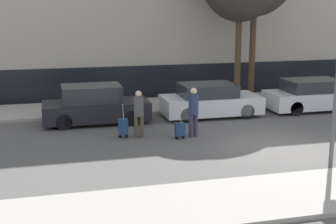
{
  "coord_description": "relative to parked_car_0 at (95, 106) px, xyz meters",
  "views": [
    {
      "loc": [
        -7.03,
        -13.17,
        4.5
      ],
      "look_at": [
        -3.18,
        1.8,
        0.95
      ],
      "focal_mm": 50.0,
      "sensor_mm": 36.0,
      "label": 1
    }
  ],
  "objects": [
    {
      "name": "pedestrian_right",
      "position": [
        3.11,
        -2.81,
        0.3
      ],
      "size": [
        0.34,
        0.34,
        1.73
      ],
      "rotation": [
        0.0,
        0.0,
        0.29
      ],
      "color": "#383347",
      "rests_on": "ground_plane"
    },
    {
      "name": "sidewalk_far",
      "position": [
        5.37,
        2.32,
        -0.63
      ],
      "size": [
        28.0,
        3.0,
        0.12
      ],
      "color": "#A39E93",
      "rests_on": "ground_plane"
    },
    {
      "name": "parked_car_1",
      "position": [
        4.71,
        -0.0,
        -0.05
      ],
      "size": [
        4.02,
        1.87,
        1.36
      ],
      "color": "silver",
      "rests_on": "ground_plane"
    },
    {
      "name": "parked_bicycle",
      "position": [
        5.22,
        2.12,
        -0.19
      ],
      "size": [
        1.77,
        0.06,
        0.96
      ],
      "color": "black",
      "rests_on": "sidewalk_far"
    },
    {
      "name": "trolley_right",
      "position": [
        2.59,
        -2.97,
        -0.34
      ],
      "size": [
        0.34,
        0.29,
        1.11
      ],
      "color": "navy",
      "rests_on": "ground_plane"
    },
    {
      "name": "ground_plane",
      "position": [
        5.37,
        -4.68,
        -0.69
      ],
      "size": [
        80.0,
        80.0,
        0.0
      ],
      "primitive_type": "plane",
      "color": "#565451"
    },
    {
      "name": "trolley_left",
      "position": [
        0.72,
        -2.34,
        -0.29
      ],
      "size": [
        0.34,
        0.29,
        1.21
      ],
      "color": "navy",
      "rests_on": "ground_plane"
    },
    {
      "name": "parked_car_2",
      "position": [
        9.48,
        -0.06,
        -0.05
      ],
      "size": [
        4.25,
        1.75,
        1.36
      ],
      "color": "silver",
      "rests_on": "ground_plane"
    },
    {
      "name": "parked_car_0",
      "position": [
        0.0,
        0.0,
        0.0
      ],
      "size": [
        4.07,
        1.71,
        1.49
      ],
      "color": "black",
      "rests_on": "ground_plane"
    },
    {
      "name": "pedestrian_left",
      "position": [
        1.27,
        -2.43,
        0.25
      ],
      "size": [
        0.35,
        0.34,
        1.65
      ],
      "rotation": [
        0.0,
        0.0,
        -0.17
      ],
      "color": "#4C4233",
      "rests_on": "ground_plane"
    }
  ]
}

